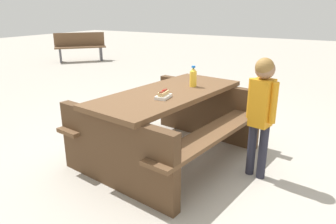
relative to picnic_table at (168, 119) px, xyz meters
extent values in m
plane|color=#ADA599|center=(0.00, 0.00, -0.44)|extent=(30.00, 30.00, 0.00)
cube|color=brown|center=(0.00, 0.00, 0.28)|extent=(1.89, 0.99, 0.05)
cube|color=brown|center=(0.07, 0.56, -0.01)|extent=(1.82, 0.52, 0.04)
cube|color=brown|center=(-0.07, -0.56, -0.01)|extent=(1.82, 0.52, 0.04)
cube|color=#4D3520|center=(0.77, -0.10, -0.09)|extent=(0.29, 1.40, 0.70)
cube|color=#4D3520|center=(-0.77, 0.10, -0.09)|extent=(0.29, 1.40, 0.70)
cylinder|color=yellow|center=(-0.33, 0.13, 0.39)|extent=(0.08, 0.08, 0.17)
cone|color=yellow|center=(-0.33, 0.13, 0.50)|extent=(0.07, 0.07, 0.04)
cylinder|color=blue|center=(-0.33, 0.13, 0.53)|extent=(0.04, 0.04, 0.02)
cube|color=white|center=(0.24, 0.09, 0.32)|extent=(0.19, 0.13, 0.03)
cube|color=#D8B272|center=(0.24, 0.09, 0.35)|extent=(0.16, 0.07, 0.04)
cylinder|color=maroon|center=(0.24, 0.09, 0.37)|extent=(0.14, 0.04, 0.03)
ellipsoid|color=maroon|center=(0.24, 0.09, 0.38)|extent=(0.07, 0.03, 0.01)
cylinder|color=#262633|center=(-0.10, 0.89, -0.18)|extent=(0.08, 0.08, 0.53)
cylinder|color=#262633|center=(-0.07, 1.01, -0.18)|extent=(0.08, 0.08, 0.53)
cube|color=orange|center=(-0.08, 0.95, 0.31)|extent=(0.20, 0.21, 0.45)
cylinder|color=orange|center=(-0.11, 0.84, 0.33)|extent=(0.07, 0.07, 0.38)
cylinder|color=orange|center=(-0.06, 1.06, 0.33)|extent=(0.07, 0.07, 0.38)
sphere|color=#997051|center=(-0.08, 0.95, 0.62)|extent=(0.18, 0.18, 0.18)
sphere|color=olive|center=(-0.07, 0.95, 0.64)|extent=(0.17, 0.17, 0.17)
cube|color=brown|center=(-4.26, -5.60, -0.01)|extent=(1.38, 1.30, 0.04)
cube|color=brown|center=(-4.38, -5.73, 0.21)|extent=(1.14, 1.03, 0.40)
cube|color=#4C4C51|center=(-3.81, -6.00, -0.24)|extent=(0.28, 0.31, 0.41)
cube|color=#4C4C51|center=(-4.71, -5.20, -0.24)|extent=(0.28, 0.31, 0.41)
camera|label=1|loc=(2.72, 1.59, 1.14)|focal=33.45mm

